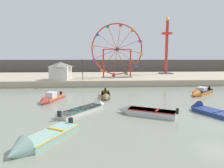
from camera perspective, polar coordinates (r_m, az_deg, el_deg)
The scene contains 14 objects.
ground_plane at distance 16.86m, azimuth 29.09°, elevation -9.55°, with size 240.00×240.00×0.00m, color gray.
quay_promenade at distance 42.85m, azimuth 8.30°, elevation 1.94°, with size 110.00×21.14×1.07m, color #B7A88E.
distant_town_skyline at distance 67.56m, azimuth 3.82°, elevation 5.45°, with size 140.00×3.00×4.40m, color #564C47.
motorboat_orange_hull at distance 27.48m, azimuth 25.24°, elevation -2.28°, with size 4.96×4.51×1.28m.
motorboat_faded_red at distance 22.00m, azimuth -18.22°, elevation -4.32°, with size 2.26×4.51×1.35m.
motorboat_olive_wood at distance 22.95m, azimuth -1.95°, elevation -3.52°, with size 1.11×4.60×1.07m.
motorboat_pale_grey at distance 16.30m, azimuth 9.19°, elevation -8.18°, with size 4.85×3.27×1.13m.
motorboat_white_red_stripe at distance 17.56m, azimuth -6.89°, elevation -7.23°, with size 4.51×5.16×1.21m.
motorboat_navy_blue at distance 18.75m, azimuth 26.12°, elevation -7.07°, with size 2.95×4.13×1.46m.
motorboat_seafoam at distance 11.51m, azimuth -21.54°, elevation -15.91°, with size 3.47×4.77×1.37m.
ferris_wheel_red_frame at distance 37.48m, azimuth 1.54°, elevation 10.10°, with size 10.22×1.20×10.47m.
drop_tower_red_tower at distance 48.47m, azimuth 16.17°, elevation 10.84°, with size 2.80×2.80×13.38m.
carnival_booth_white_ticket at distance 34.67m, azimuth -15.20°, elevation 3.98°, with size 3.78×4.11×3.07m.
promenade_lamp_near at distance 32.38m, azimuth -8.87°, elevation 5.52°, with size 0.32×0.32×3.81m.
Camera 1 is at (-9.01, -13.45, 4.69)m, focal length 30.29 mm.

